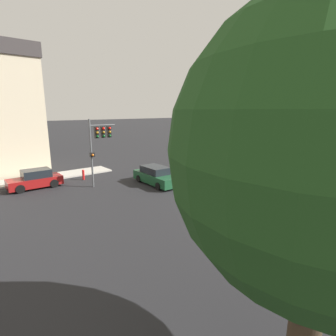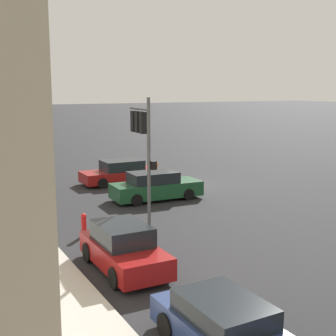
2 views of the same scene
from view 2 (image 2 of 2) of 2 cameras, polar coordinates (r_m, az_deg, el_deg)
The scene contains 7 objects.
ground_plane at distance 28.56m, azimuth 2.94°, elevation -2.00°, with size 300.00×300.00×0.00m, color black.
traffic_signal at distance 19.65m, azimuth -3.08°, elevation 4.21°, with size 0.54×2.28×5.43m.
crossing_car_0 at distance 28.89m, azimuth -5.85°, elevation -0.56°, with size 4.65×2.03×1.43m.
crossing_car_1 at distance 24.53m, azimuth -1.52°, elevation -2.28°, with size 4.79×2.03×1.49m.
parked_car_0 at distance 15.30m, azimuth -5.43°, elevation -9.76°, with size 1.82×3.94×1.49m.
parked_car_1 at distance 10.79m, azimuth 7.17°, elevation -18.97°, with size 1.86×4.10×1.26m.
fire_hydrant at distance 18.88m, azimuth -10.22°, elevation -6.73°, with size 0.22×0.22×0.92m.
Camera 2 is at (14.47, 23.94, 5.77)m, focal length 50.00 mm.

